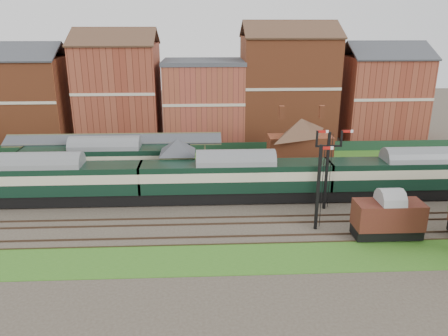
{
  "coord_description": "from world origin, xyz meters",
  "views": [
    {
      "loc": [
        -0.12,
        -42.81,
        18.05
      ],
      "look_at": [
        2.03,
        2.0,
        3.0
      ],
      "focal_mm": 35.0,
      "sensor_mm": 36.0,
      "label": 1
    }
  ],
  "objects_px": {
    "signal_box": "(178,163)",
    "dmu_train": "(236,177)",
    "platform_railcar": "(107,161)",
    "goods_van_a": "(388,217)",
    "semaphore_bracket": "(327,165)"
  },
  "relations": [
    {
      "from": "signal_box",
      "to": "dmu_train",
      "type": "bearing_deg",
      "value": -27.9
    },
    {
      "from": "platform_railcar",
      "to": "goods_van_a",
      "type": "height_order",
      "value": "platform_railcar"
    },
    {
      "from": "dmu_train",
      "to": "platform_railcar",
      "type": "bearing_deg",
      "value": 156.13
    },
    {
      "from": "signal_box",
      "to": "platform_railcar",
      "type": "height_order",
      "value": "signal_box"
    },
    {
      "from": "semaphore_bracket",
      "to": "goods_van_a",
      "type": "height_order",
      "value": "semaphore_bracket"
    },
    {
      "from": "dmu_train",
      "to": "goods_van_a",
      "type": "xyz_separation_m",
      "value": [
        12.63,
        -9.0,
        -0.63
      ]
    },
    {
      "from": "platform_railcar",
      "to": "goods_van_a",
      "type": "xyz_separation_m",
      "value": [
        27.32,
        -15.5,
        -0.61
      ]
    },
    {
      "from": "signal_box",
      "to": "dmu_train",
      "type": "distance_m",
      "value": 6.97
    },
    {
      "from": "signal_box",
      "to": "goods_van_a",
      "type": "height_order",
      "value": "signal_box"
    },
    {
      "from": "signal_box",
      "to": "platform_railcar",
      "type": "relative_size",
      "value": 0.31
    },
    {
      "from": "dmu_train",
      "to": "goods_van_a",
      "type": "distance_m",
      "value": 15.52
    },
    {
      "from": "dmu_train",
      "to": "goods_van_a",
      "type": "bearing_deg",
      "value": -35.47
    },
    {
      "from": "dmu_train",
      "to": "platform_railcar",
      "type": "distance_m",
      "value": 16.06
    },
    {
      "from": "semaphore_bracket",
      "to": "platform_railcar",
      "type": "height_order",
      "value": "semaphore_bracket"
    },
    {
      "from": "dmu_train",
      "to": "platform_railcar",
      "type": "height_order",
      "value": "dmu_train"
    }
  ]
}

